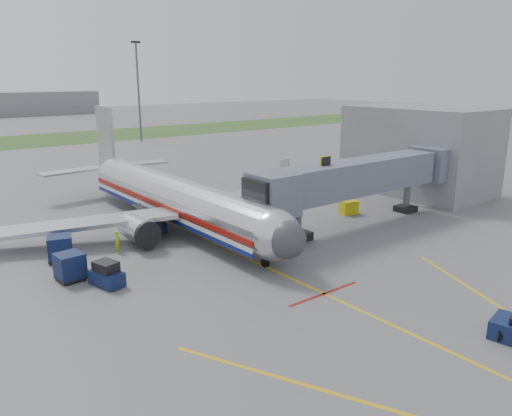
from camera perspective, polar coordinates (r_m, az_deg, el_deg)
ground at (r=35.31m, az=3.11°, el=-7.63°), size 400.00×400.00×0.00m
apron_markings at (r=30.64m, az=12.43°, el=-11.63°), size 21.52×50.00×0.01m
airliner at (r=46.49m, az=-9.27°, el=1.17°), size 32.10×35.67×10.25m
jet_bridge at (r=46.21m, az=11.19°, el=3.32°), size 25.30×4.00×6.90m
terminal at (r=62.61m, az=18.14°, el=6.33°), size 10.00×16.00×10.00m
light_mast_right at (r=109.88m, az=-13.29°, el=13.06°), size 2.00×0.44×20.40m
baggage_tug at (r=34.71m, az=-16.71°, el=-7.35°), size 1.86×2.66×1.69m
baggage_cart_a at (r=44.70m, az=-11.90°, el=-1.70°), size 2.34×2.34×1.96m
baggage_cart_b at (r=36.32m, az=-20.48°, el=-6.30°), size 1.88×1.88×1.90m
baggage_cart_c at (r=40.30m, az=-21.48°, el=-4.29°), size 2.24×2.24×1.94m
belt_loader at (r=46.07m, az=-11.97°, el=-1.86°), size 1.61×4.17×2.00m
ground_power_cart at (r=51.09m, az=10.56°, el=0.06°), size 1.89×1.48×1.34m
ramp_worker at (r=40.71m, az=-15.52°, el=-3.72°), size 0.76×0.77×1.80m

